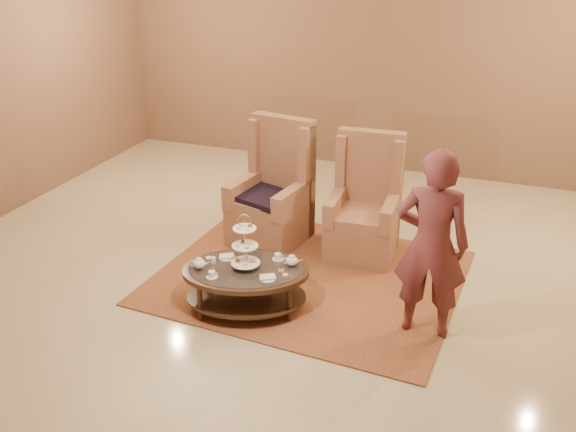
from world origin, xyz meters
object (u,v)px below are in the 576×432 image
at_px(armchair_right, 365,214).
at_px(person, 431,245).
at_px(tea_table, 246,276).
at_px(armchair_left, 274,201).

height_order(armchair_right, person, person).
distance_m(tea_table, armchair_right, 1.70).
relative_size(armchair_left, person, 0.81).
height_order(armchair_left, armchair_right, armchair_left).
distance_m(tea_table, armchair_left, 1.52).
xyz_separation_m(tea_table, armchair_right, (0.73, 1.54, 0.09)).
height_order(armchair_left, person, person).
relative_size(tea_table, armchair_right, 1.03).
bearing_deg(armchair_right, tea_table, -118.20).
bearing_deg(armchair_left, tea_table, -68.82).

